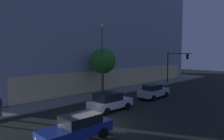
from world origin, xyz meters
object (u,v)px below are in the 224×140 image
at_px(car_white, 110,101).
at_px(car_silver, 153,91).
at_px(traffic_light_far_corner, 175,62).
at_px(sidewalk_tree, 103,61).
at_px(modern_building, 71,26).
at_px(pedestrian_waiting, 0,105).
at_px(street_lamp_sidewalk, 102,52).
at_px(car_blue, 77,128).

xyz_separation_m(car_white, car_silver, (7.51, 0.03, -0.03)).
relative_size(traffic_light_far_corner, car_white, 1.29).
bearing_deg(car_silver, sidewalk_tree, 115.38).
height_order(modern_building, pedestrian_waiting, modern_building).
xyz_separation_m(modern_building, street_lamp_sidewalk, (-7.67, -17.42, -5.41)).
xyz_separation_m(modern_building, traffic_light_far_corner, (8.56, -18.73, -7.03)).
xyz_separation_m(modern_building, car_white, (-11.39, -22.40, -10.11)).
xyz_separation_m(traffic_light_far_corner, sidewalk_tree, (-15.22, 2.22, 0.44)).
distance_m(street_lamp_sidewalk, car_white, 7.79).
bearing_deg(car_silver, pedestrian_waiting, 163.15).
distance_m(traffic_light_far_corner, car_white, 20.52).
bearing_deg(car_white, street_lamp_sidewalk, 53.27).
bearing_deg(pedestrian_waiting, car_silver, -16.85).
bearing_deg(sidewalk_tree, pedestrian_waiting, -174.81).
bearing_deg(street_lamp_sidewalk, traffic_light_far_corner, -4.64).
bearing_deg(street_lamp_sidewalk, pedestrian_waiting, -178.75).
xyz_separation_m(street_lamp_sidewalk, pedestrian_waiting, (-11.74, -0.26, -4.39)).
distance_m(modern_building, street_lamp_sidewalk, 19.79).
bearing_deg(traffic_light_far_corner, pedestrian_waiting, 177.83).
bearing_deg(car_blue, street_lamp_sidewalk, 40.01).
xyz_separation_m(car_blue, car_silver, (13.73, 3.38, 0.03)).
distance_m(modern_building, traffic_light_far_corner, 21.76).
height_order(pedestrian_waiting, car_white, pedestrian_waiting).
bearing_deg(pedestrian_waiting, street_lamp_sidewalk, 1.25).
bearing_deg(traffic_light_far_corner, modern_building, 114.57).
relative_size(street_lamp_sidewalk, sidewalk_tree, 1.48).
height_order(traffic_light_far_corner, car_silver, traffic_light_far_corner).
distance_m(car_blue, car_silver, 14.14).
bearing_deg(car_blue, car_silver, 13.83).
height_order(sidewalk_tree, pedestrian_waiting, sidewalk_tree).
relative_size(car_white, car_silver, 0.97).
bearing_deg(sidewalk_tree, car_silver, -64.62).
xyz_separation_m(pedestrian_waiting, car_blue, (1.80, -8.08, -0.36)).
bearing_deg(car_white, car_silver, 0.22).
bearing_deg(car_blue, car_white, 28.34).
relative_size(street_lamp_sidewalk, car_silver, 1.94).
bearing_deg(car_white, modern_building, 63.05).
distance_m(sidewalk_tree, pedestrian_waiting, 13.20).
relative_size(street_lamp_sidewalk, car_blue, 1.88).
distance_m(street_lamp_sidewalk, car_blue, 13.81).
bearing_deg(street_lamp_sidewalk, car_white, -126.73).
bearing_deg(sidewalk_tree, car_blue, -139.83).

